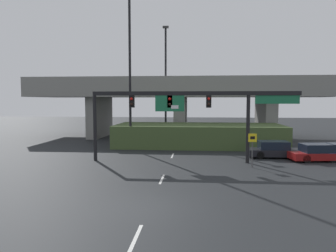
{
  "coord_description": "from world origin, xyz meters",
  "views": [
    {
      "loc": [
        2.13,
        -14.58,
        4.85
      ],
      "look_at": [
        0.0,
        9.37,
        2.97
      ],
      "focal_mm": 35.0,
      "sensor_mm": 36.0,
      "label": 1
    }
  ],
  "objects_px": {
    "highway_light_pole_far": "(166,81)",
    "parked_sedan_near_right": "(275,150)",
    "highway_light_pole_near": "(130,54)",
    "parked_sedan_mid_right": "(319,153)",
    "speed_limit_sign": "(252,145)",
    "signal_gantry": "(187,104)"
  },
  "relations": [
    {
      "from": "highway_light_pole_near",
      "to": "speed_limit_sign",
      "type": "bearing_deg",
      "value": -37.05
    },
    {
      "from": "highway_light_pole_near",
      "to": "signal_gantry",
      "type": "bearing_deg",
      "value": -47.24
    },
    {
      "from": "highway_light_pole_near",
      "to": "parked_sedan_mid_right",
      "type": "xyz_separation_m",
      "value": [
        16.36,
        -4.85,
        -8.75
      ]
    },
    {
      "from": "highway_light_pole_far",
      "to": "parked_sedan_near_right",
      "type": "relative_size",
      "value": 2.97
    },
    {
      "from": "signal_gantry",
      "to": "parked_sedan_near_right",
      "type": "xyz_separation_m",
      "value": [
        7.4,
        2.71,
        -3.9
      ]
    },
    {
      "from": "signal_gantry",
      "to": "highway_light_pole_far",
      "type": "xyz_separation_m",
      "value": [
        -3.05,
        14.24,
        2.7
      ]
    },
    {
      "from": "highway_light_pole_near",
      "to": "highway_light_pole_far",
      "type": "height_order",
      "value": "highway_light_pole_near"
    },
    {
      "from": "speed_limit_sign",
      "to": "highway_light_pole_near",
      "type": "height_order",
      "value": "highway_light_pole_near"
    },
    {
      "from": "speed_limit_sign",
      "to": "parked_sedan_mid_right",
      "type": "bearing_deg",
      "value": 28.41
    },
    {
      "from": "signal_gantry",
      "to": "highway_light_pole_near",
      "type": "distance_m",
      "value": 9.81
    },
    {
      "from": "signal_gantry",
      "to": "parked_sedan_near_right",
      "type": "relative_size",
      "value": 3.48
    },
    {
      "from": "speed_limit_sign",
      "to": "parked_sedan_near_right",
      "type": "xyz_separation_m",
      "value": [
        2.62,
        4.43,
        -0.99
      ]
    },
    {
      "from": "parked_sedan_near_right",
      "to": "parked_sedan_mid_right",
      "type": "relative_size",
      "value": 0.93
    },
    {
      "from": "highway_light_pole_far",
      "to": "parked_sedan_near_right",
      "type": "height_order",
      "value": "highway_light_pole_far"
    },
    {
      "from": "signal_gantry",
      "to": "highway_light_pole_far",
      "type": "relative_size",
      "value": 1.17
    },
    {
      "from": "parked_sedan_mid_right",
      "to": "highway_light_pole_near",
      "type": "bearing_deg",
      "value": 154.99
    },
    {
      "from": "signal_gantry",
      "to": "parked_sedan_near_right",
      "type": "distance_m",
      "value": 8.79
    },
    {
      "from": "speed_limit_sign",
      "to": "highway_light_pole_far",
      "type": "xyz_separation_m",
      "value": [
        -7.83,
        15.96,
        5.61
      ]
    },
    {
      "from": "highway_light_pole_near",
      "to": "highway_light_pole_far",
      "type": "distance_m",
      "value": 8.7
    },
    {
      "from": "speed_limit_sign",
      "to": "parked_sedan_near_right",
      "type": "distance_m",
      "value": 5.24
    },
    {
      "from": "speed_limit_sign",
      "to": "highway_light_pole_near",
      "type": "relative_size",
      "value": 0.14
    },
    {
      "from": "parked_sedan_near_right",
      "to": "highway_light_pole_far",
      "type": "bearing_deg",
      "value": 131.59
    }
  ]
}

